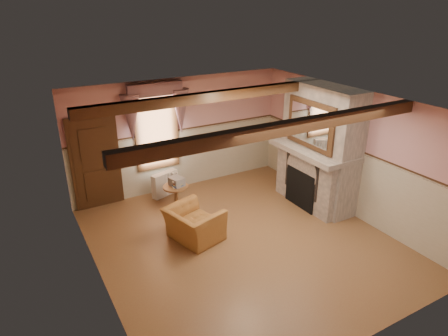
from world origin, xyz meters
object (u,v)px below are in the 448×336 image
radiator (165,184)px  oil_lamp (307,138)px  bowl (320,148)px  armchair (194,224)px  side_table (176,197)px  mantel_clock (292,133)px

radiator → oil_lamp: (2.82, -1.83, 1.26)m
bowl → armchair: bearing=177.2°
side_table → mantel_clock: (2.84, -0.56, 1.25)m
armchair → mantel_clock: (3.05, 0.84, 1.18)m
side_table → mantel_clock: size_ratio=2.41×
mantel_clock → radiator: bearing=155.3°
bowl → side_table: bearing=151.5°
mantel_clock → oil_lamp: size_ratio=0.86×
side_table → radiator: radiator is taller
armchair → oil_lamp: (3.05, 0.31, 1.22)m
side_table → mantel_clock: bearing=-11.1°
side_table → mantel_clock: 3.15m
mantel_clock → bowl: bearing=-90.0°
radiator → side_table: bearing=-110.2°
mantel_clock → armchair: bearing=-164.6°
bowl → mantel_clock: size_ratio=1.44×
armchair → radiator: armchair is taller
armchair → mantel_clock: size_ratio=4.32×
bowl → mantel_clock: 0.99m
radiator → bowl: bowl is taller
armchair → bowl: bearing=-108.5°
side_table → bowl: size_ratio=1.67×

